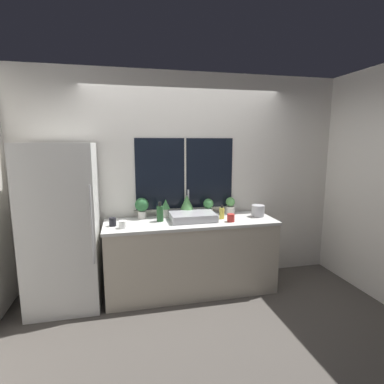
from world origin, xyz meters
The scene contains 18 objects.
ground_plane centered at (0.00, 0.00, 0.00)m, with size 14.00×14.00×0.00m, color #4C4742.
wall_back centered at (0.00, 0.70, 1.35)m, with size 8.00×0.09×2.70m.
wall_left centered at (-2.11, 1.50, 1.35)m, with size 0.06×7.00×2.70m.
wall_right centered at (2.11, 1.50, 1.35)m, with size 0.06×7.00×2.70m.
counter centered at (0.00, 0.31, 0.45)m, with size 2.06×0.65×0.90m.
refrigerator centered at (-1.45, 0.31, 0.91)m, with size 0.76×0.68×1.83m.
sink centered at (0.02, 0.35, 0.95)m, with size 0.54×0.46×0.34m.
potted_plant_far_left centered at (-0.57, 0.56, 1.05)m, with size 0.17×0.17×0.26m.
potted_plant_left centered at (-0.27, 0.56, 1.02)m, with size 0.11×0.11×0.23m.
potted_plant_center centered at (0.00, 0.56, 1.06)m, with size 0.18×0.18×0.27m.
potted_plant_right centered at (0.28, 0.56, 1.01)m, with size 0.13×0.13×0.21m.
potted_plant_far_right centered at (0.59, 0.56, 1.01)m, with size 0.13×0.13×0.22m.
soap_bottle centered at (0.39, 0.32, 0.97)m, with size 0.06×0.06×0.17m.
bottle_tall centered at (-0.37, 0.36, 1.00)m, with size 0.08×0.08×0.24m.
mug_black centered at (-0.91, 0.28, 0.95)m, with size 0.08×0.08×0.10m.
mug_red centered at (0.45, 0.17, 0.95)m, with size 0.09×0.09×0.09m.
mug_white centered at (-0.81, 0.17, 0.94)m, with size 0.08×0.08×0.09m.
kettle centered at (0.88, 0.33, 0.98)m, with size 0.16×0.16×0.16m.
Camera 1 is at (-0.76, -3.11, 1.84)m, focal length 28.00 mm.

